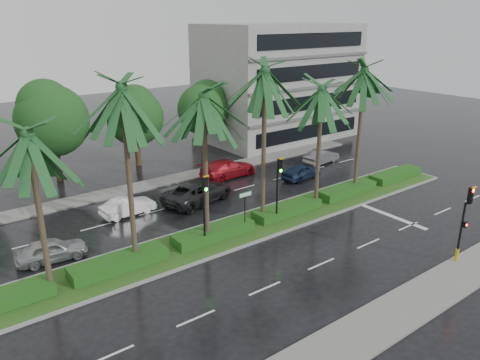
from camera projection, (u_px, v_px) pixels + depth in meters
ground at (262, 232)px, 29.13m from camera, size 120.00×120.00×0.00m
near_sidewalk at (405, 308)px, 21.43m from camera, size 40.00×2.40×0.12m
far_sidewalk at (168, 180)px, 38.13m from camera, size 40.00×2.00×0.12m
median at (252, 225)px, 29.85m from camera, size 36.00×4.00×0.15m
hedge at (252, 220)px, 29.73m from camera, size 35.20×1.40×0.60m
lane_markings at (302, 222)px, 30.53m from camera, size 34.00×13.06×0.01m
palm_row at (236, 100)px, 26.45m from camera, size 26.30×4.20×10.39m
signal_near at (464, 221)px, 24.65m from camera, size 0.34×0.45×4.36m
signal_median_left at (205, 200)px, 26.08m from camera, size 0.34×0.42×4.36m
signal_median_right at (279, 181)px, 29.21m from camera, size 0.34×0.42×4.36m
street_sign at (245, 202)px, 28.21m from camera, size 0.95×0.09×2.60m
bg_trees at (121, 114)px, 40.05m from camera, size 33.04×5.68×8.21m
building at (278, 82)px, 50.36m from camera, size 16.00×10.00×12.00m
car_silver at (51, 250)px, 25.54m from camera, size 1.89×3.90×1.28m
car_white at (128, 206)px, 31.46m from camera, size 1.50×3.80×1.23m
car_darkgrey at (198, 192)px, 33.61m from camera, size 3.71×5.95×1.54m
car_red at (228, 169)px, 38.88m from camera, size 2.20×5.11×1.47m
car_blue at (301, 172)px, 38.43m from camera, size 1.82×3.84×1.27m
car_grey at (321, 157)px, 42.53m from camera, size 1.77×3.95×1.26m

